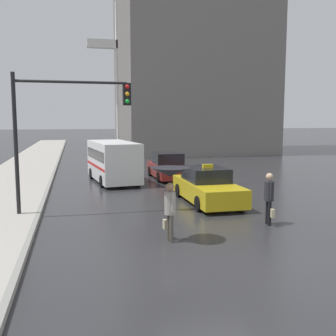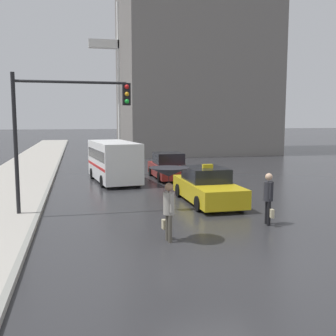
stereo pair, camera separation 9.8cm
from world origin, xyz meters
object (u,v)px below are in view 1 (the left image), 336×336
at_px(pedestrian_man, 269,195).
at_px(sedan_red, 168,167).
at_px(ambulance_van, 113,160).
at_px(taxi, 207,187).
at_px(traffic_light, 66,116).
at_px(pedestrian_with_umbrella, 170,181).
at_px(monument_cross, 120,68).

bearing_deg(pedestrian_man, sedan_red, -166.60).
distance_m(ambulance_van, pedestrian_man, 11.26).
bearing_deg(taxi, traffic_light, 10.02).
xyz_separation_m(ambulance_van, pedestrian_with_umbrella, (0.49, -11.47, 0.50)).
height_order(ambulance_van, monument_cross, monument_cross).
bearing_deg(traffic_light, taxi, 10.02).
relative_size(sedan_red, traffic_light, 0.84).
height_order(pedestrian_man, monument_cross, monument_cross).
distance_m(taxi, pedestrian_with_umbrella, 5.76).
distance_m(sedan_red, monument_cross, 24.20).
bearing_deg(pedestrian_man, monument_cross, -169.07).
bearing_deg(ambulance_van, monument_cross, -104.83).
xyz_separation_m(ambulance_van, monument_cross, (3.20, 23.17, 8.09)).
xyz_separation_m(sedan_red, pedestrian_with_umbrella, (-2.85, -12.04, 1.07)).
bearing_deg(monument_cross, traffic_light, -100.27).
relative_size(taxi, pedestrian_man, 2.74).
relative_size(ambulance_van, monument_cross, 0.34).
xyz_separation_m(sedan_red, traffic_light, (-5.71, -8.15, 2.92)).
bearing_deg(taxi, pedestrian_man, 101.70).
distance_m(taxi, ambulance_van, 7.38).
bearing_deg(sedan_red, traffic_light, 54.97).
relative_size(sedan_red, pedestrian_man, 2.47).
xyz_separation_m(taxi, ambulance_van, (-3.31, 6.57, 0.59)).
distance_m(taxi, traffic_light, 6.47).
bearing_deg(sedan_red, monument_cross, -89.64).
height_order(ambulance_van, pedestrian_man, ambulance_van).
distance_m(sedan_red, traffic_light, 10.37).
bearing_deg(sedan_red, pedestrian_with_umbrella, 76.69).
height_order(taxi, pedestrian_man, pedestrian_man).
distance_m(taxi, monument_cross, 30.98).
relative_size(taxi, sedan_red, 1.11).
height_order(traffic_light, monument_cross, monument_cross).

